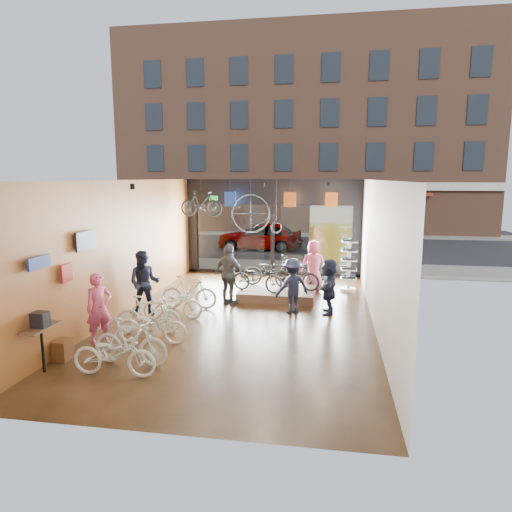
% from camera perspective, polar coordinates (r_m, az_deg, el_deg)
% --- Properties ---
extents(ground_plane, '(7.00, 12.00, 0.04)m').
position_cam_1_polar(ground_plane, '(12.90, -1.41, -7.75)').
color(ground_plane, black).
rests_on(ground_plane, ground).
extents(ceiling, '(7.00, 12.00, 0.04)m').
position_cam_1_polar(ceiling, '(12.30, -1.48, 9.56)').
color(ceiling, black).
rests_on(ceiling, ground).
extents(wall_left, '(0.04, 12.00, 3.80)m').
position_cam_1_polar(wall_left, '(13.57, -16.21, 1.06)').
color(wall_left, '#9C572B').
rests_on(wall_left, ground).
extents(wall_right, '(0.04, 12.00, 3.80)m').
position_cam_1_polar(wall_right, '(12.29, 14.88, 0.25)').
color(wall_right, beige).
rests_on(wall_right, ground).
extents(wall_back, '(7.00, 0.04, 3.80)m').
position_cam_1_polar(wall_back, '(6.79, -11.21, -7.26)').
color(wall_back, beige).
rests_on(wall_back, ground).
extents(storefront, '(7.00, 0.26, 3.80)m').
position_cam_1_polar(storefront, '(18.33, 2.12, 3.62)').
color(storefront, black).
rests_on(storefront, ground).
extents(exit_sign, '(0.35, 0.06, 0.18)m').
position_cam_1_polar(exit_sign, '(18.59, -5.32, 7.22)').
color(exit_sign, '#198C26').
rests_on(exit_sign, storefront).
extents(street_road, '(30.00, 18.00, 0.02)m').
position_cam_1_polar(street_road, '(27.45, 4.52, 1.64)').
color(street_road, black).
rests_on(street_road, ground).
extents(sidewalk_near, '(30.00, 2.40, 0.12)m').
position_cam_1_polar(sidewalk_near, '(19.79, 2.53, -1.32)').
color(sidewalk_near, slate).
rests_on(sidewalk_near, ground).
extents(sidewalk_far, '(30.00, 2.00, 0.12)m').
position_cam_1_polar(sidewalk_far, '(31.40, 5.16, 2.78)').
color(sidewalk_far, slate).
rests_on(sidewalk_far, ground).
extents(opposite_building, '(26.00, 5.00, 14.00)m').
position_cam_1_polar(opposite_building, '(33.80, 5.69, 15.06)').
color(opposite_building, brown).
rests_on(opposite_building, ground).
extents(street_car, '(4.53, 1.82, 1.54)m').
position_cam_1_polar(street_car, '(24.57, 0.54, 2.55)').
color(street_car, gray).
rests_on(street_car, street_road).
extents(box_truck, '(2.10, 6.29, 2.48)m').
position_cam_1_polar(box_truck, '(23.23, 9.44, 3.15)').
color(box_truck, silver).
rests_on(box_truck, street_road).
extents(floor_bike_0, '(1.72, 0.64, 0.90)m').
position_cam_1_polar(floor_bike_0, '(9.56, -17.29, -11.62)').
color(floor_bike_0, beige).
rests_on(floor_bike_0, ground_plane).
extents(floor_bike_1, '(1.70, 0.59, 1.00)m').
position_cam_1_polar(floor_bike_1, '(9.98, -15.42, -10.30)').
color(floor_bike_1, beige).
rests_on(floor_bike_1, ground_plane).
extents(floor_bike_2, '(1.73, 0.70, 0.89)m').
position_cam_1_polar(floor_bike_2, '(11.09, -12.89, -8.44)').
color(floor_bike_2, beige).
rests_on(floor_bike_2, ground_plane).
extents(floor_bike_3, '(1.68, 0.65, 0.98)m').
position_cam_1_polar(floor_bike_3, '(11.76, -13.33, -7.16)').
color(floor_bike_3, beige).
rests_on(floor_bike_3, ground_plane).
extents(floor_bike_4, '(1.68, 0.90, 0.84)m').
position_cam_1_polar(floor_bike_4, '(12.82, -10.34, -5.98)').
color(floor_bike_4, beige).
rests_on(floor_bike_4, ground_plane).
extents(floor_bike_5, '(1.69, 0.55, 1.00)m').
position_cam_1_polar(floor_bike_5, '(13.74, -8.37, -4.50)').
color(floor_bike_5, beige).
rests_on(floor_bike_5, ground_plane).
extents(display_platform, '(2.40, 1.80, 0.30)m').
position_cam_1_polar(display_platform, '(14.88, 2.71, -4.69)').
color(display_platform, '#462D21').
rests_on(display_platform, ground_plane).
extents(display_bike_left, '(1.81, 1.05, 0.90)m').
position_cam_1_polar(display_bike_left, '(14.40, 0.18, -2.72)').
color(display_bike_left, black).
rests_on(display_bike_left, display_platform).
extents(display_bike_mid, '(1.61, 0.89, 0.93)m').
position_cam_1_polar(display_bike_mid, '(14.67, 5.11, -2.46)').
color(display_bike_mid, black).
rests_on(display_bike_mid, display_platform).
extents(display_bike_right, '(1.94, 1.22, 0.96)m').
position_cam_1_polar(display_bike_right, '(15.39, 1.80, -1.79)').
color(display_bike_right, black).
rests_on(display_bike_right, display_platform).
extents(customer_0, '(0.71, 0.72, 1.67)m').
position_cam_1_polar(customer_0, '(11.37, -19.03, -6.22)').
color(customer_0, '#CC4C72').
rests_on(customer_0, ground_plane).
extents(customer_1, '(0.99, 0.83, 1.84)m').
position_cam_1_polar(customer_1, '(13.30, -13.77, -3.30)').
color(customer_1, '#161C33').
rests_on(customer_1, ground_plane).
extents(customer_2, '(1.19, 0.92, 1.88)m').
position_cam_1_polar(customer_2, '(13.97, -3.36, -2.33)').
color(customer_2, '#3F3F44').
rests_on(customer_2, ground_plane).
extents(customer_3, '(1.19, 1.08, 1.60)m').
position_cam_1_polar(customer_3, '(13.12, 4.56, -3.76)').
color(customer_3, '#161C33').
rests_on(customer_3, ground_plane).
extents(customer_4, '(0.93, 0.68, 1.75)m').
position_cam_1_polar(customer_4, '(15.84, 7.20, -1.19)').
color(customer_4, '#CC4C72').
rests_on(customer_4, ground_plane).
extents(customer_5, '(0.49, 1.49, 1.60)m').
position_cam_1_polar(customer_5, '(13.24, 9.08, -3.74)').
color(customer_5, '#161C33').
rests_on(customer_5, ground_plane).
extents(sunglasses_rack, '(0.58, 0.49, 1.84)m').
position_cam_1_polar(sunglasses_rack, '(15.93, 11.53, -1.07)').
color(sunglasses_rack, white).
rests_on(sunglasses_rack, ground_plane).
extents(wall_merch, '(0.40, 2.40, 2.60)m').
position_cam_1_polar(wall_merch, '(10.63, -23.53, -5.03)').
color(wall_merch, navy).
rests_on(wall_merch, wall_left).
extents(penny_farthing, '(1.82, 0.06, 1.45)m').
position_cam_1_polar(penny_farthing, '(16.94, 0.35, 5.16)').
color(penny_farthing, black).
rests_on(penny_farthing, ceiling).
extents(hung_bike, '(1.59, 0.49, 0.95)m').
position_cam_1_polar(hung_bike, '(16.99, -6.87, 6.54)').
color(hung_bike, black).
rests_on(hung_bike, ceiling).
extents(jersey_left, '(0.45, 0.03, 0.55)m').
position_cam_1_polar(jersey_left, '(17.73, -3.25, 7.13)').
color(jersey_left, '#1E3F99').
rests_on(jersey_left, ceiling).
extents(jersey_mid, '(0.45, 0.03, 0.55)m').
position_cam_1_polar(jersey_mid, '(17.37, 4.25, 7.06)').
color(jersey_mid, '#CC5919').
rests_on(jersey_mid, ceiling).
extents(jersey_right, '(0.45, 0.03, 0.55)m').
position_cam_1_polar(jersey_right, '(17.30, 9.42, 6.95)').
color(jersey_right, '#CC5919').
rests_on(jersey_right, ceiling).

